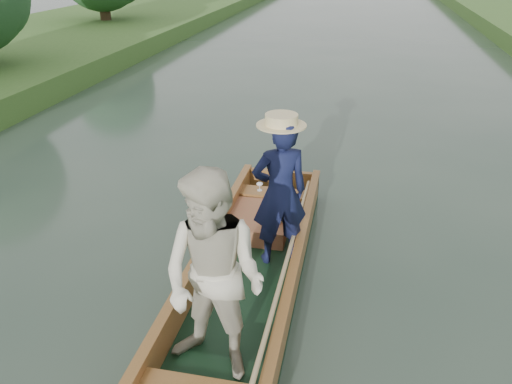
# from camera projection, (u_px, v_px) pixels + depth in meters

# --- Properties ---
(ground) EXTENTS (120.00, 120.00, 0.00)m
(ground) POSITION_uv_depth(u_px,v_px,m) (245.00, 296.00, 5.33)
(ground) COLOR #283D30
(ground) RESTS_ON ground
(punt) EXTENTS (1.19, 5.00, 1.93)m
(punt) POSITION_uv_depth(u_px,v_px,m) (242.00, 257.00, 4.78)
(punt) COLOR black
(punt) RESTS_ON ground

